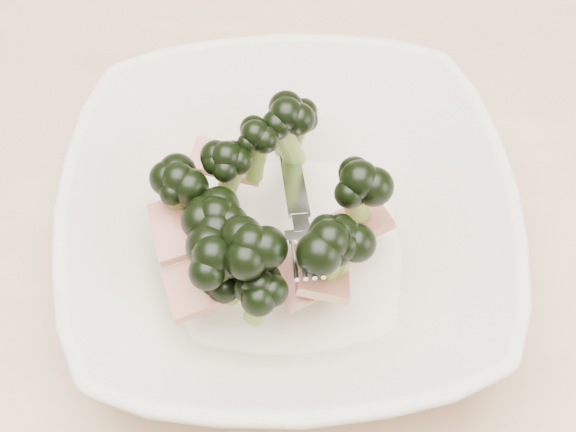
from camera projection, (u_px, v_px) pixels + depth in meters
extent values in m
cube|color=tan|center=(211.00, 264.00, 0.58)|extent=(1.20, 0.80, 0.04)
imported|color=beige|center=(288.00, 228.00, 0.53)|extent=(0.33, 0.33, 0.07)
cylinder|color=#5A7727|center=(216.00, 280.00, 0.49)|extent=(0.02, 0.02, 0.05)
ellipsoid|color=black|center=(213.00, 255.00, 0.46)|extent=(0.04, 0.04, 0.03)
cylinder|color=#5A7727|center=(340.00, 259.00, 0.49)|extent=(0.03, 0.02, 0.04)
ellipsoid|color=black|center=(343.00, 236.00, 0.47)|extent=(0.04, 0.04, 0.03)
cylinder|color=#5A7727|center=(252.00, 266.00, 0.48)|extent=(0.02, 0.02, 0.04)
ellipsoid|color=black|center=(250.00, 243.00, 0.46)|extent=(0.04, 0.04, 0.03)
cylinder|color=#5A7727|center=(183.00, 204.00, 0.52)|extent=(0.02, 0.02, 0.05)
ellipsoid|color=black|center=(178.00, 179.00, 0.49)|extent=(0.04, 0.04, 0.03)
cylinder|color=#5A7727|center=(260.00, 302.00, 0.49)|extent=(0.02, 0.02, 0.04)
ellipsoid|color=black|center=(259.00, 285.00, 0.47)|extent=(0.03, 0.03, 0.03)
cylinder|color=#5A7727|center=(296.00, 135.00, 0.56)|extent=(0.02, 0.01, 0.04)
ellipsoid|color=black|center=(296.00, 115.00, 0.54)|extent=(0.03, 0.03, 0.02)
cylinder|color=#5A7727|center=(219.00, 238.00, 0.50)|extent=(0.02, 0.02, 0.04)
ellipsoid|color=black|center=(216.00, 215.00, 0.48)|extent=(0.04, 0.04, 0.03)
cylinder|color=#5A7727|center=(356.00, 204.00, 0.51)|extent=(0.02, 0.03, 0.04)
ellipsoid|color=black|center=(359.00, 180.00, 0.49)|extent=(0.04, 0.04, 0.03)
cylinder|color=#5A7727|center=(286.00, 142.00, 0.54)|extent=(0.03, 0.02, 0.05)
ellipsoid|color=black|center=(286.00, 114.00, 0.51)|extent=(0.04, 0.04, 0.03)
cylinder|color=#5A7727|center=(226.00, 290.00, 0.50)|extent=(0.02, 0.01, 0.03)
ellipsoid|color=black|center=(224.00, 276.00, 0.48)|extent=(0.03, 0.03, 0.02)
cylinder|color=#5A7727|center=(328.00, 263.00, 0.48)|extent=(0.02, 0.02, 0.04)
ellipsoid|color=black|center=(329.00, 240.00, 0.46)|extent=(0.04, 0.04, 0.03)
cylinder|color=#5A7727|center=(229.00, 183.00, 0.51)|extent=(0.02, 0.02, 0.05)
ellipsoid|color=black|center=(226.00, 157.00, 0.49)|extent=(0.03, 0.03, 0.03)
cylinder|color=#5A7727|center=(256.00, 157.00, 0.52)|extent=(0.02, 0.02, 0.04)
ellipsoid|color=black|center=(255.00, 134.00, 0.50)|extent=(0.03, 0.03, 0.02)
cylinder|color=#5A7727|center=(278.00, 142.00, 0.56)|extent=(0.02, 0.02, 0.03)
ellipsoid|color=black|center=(278.00, 126.00, 0.55)|extent=(0.03, 0.03, 0.02)
cube|color=maroon|center=(196.00, 286.00, 0.49)|extent=(0.05, 0.05, 0.02)
cube|color=maroon|center=(172.00, 230.00, 0.50)|extent=(0.04, 0.05, 0.01)
cube|color=maroon|center=(300.00, 272.00, 0.50)|extent=(0.05, 0.05, 0.02)
cube|color=maroon|center=(228.00, 161.00, 0.54)|extent=(0.05, 0.03, 0.01)
cube|color=maroon|center=(350.00, 227.00, 0.53)|extent=(0.06, 0.05, 0.02)
cube|color=maroon|center=(322.00, 264.00, 0.50)|extent=(0.04, 0.05, 0.03)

